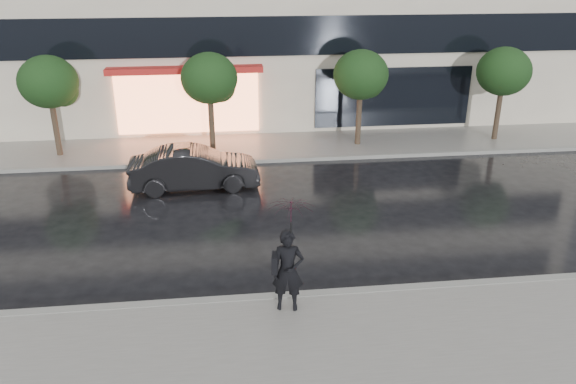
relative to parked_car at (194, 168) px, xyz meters
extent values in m
plane|color=black|center=(3.58, -6.16, -0.72)|extent=(120.00, 120.00, 0.00)
cube|color=slate|center=(3.58, -9.41, -0.66)|extent=(60.00, 4.50, 0.12)
cube|color=slate|center=(3.58, 4.09, -0.66)|extent=(60.00, 3.50, 0.12)
cube|color=gray|center=(3.58, -7.16, -0.65)|extent=(60.00, 0.25, 0.14)
cube|color=gray|center=(3.58, 2.34, -0.65)|extent=(60.00, 0.25, 0.14)
cube|color=black|center=(3.58, 5.78, 3.58)|extent=(28.00, 0.12, 1.60)
cube|color=#FF8C59|center=(-0.42, 5.76, 0.88)|extent=(6.00, 0.10, 2.60)
cube|color=#B11D1B|center=(-0.42, 5.43, 2.33)|extent=(6.40, 0.70, 0.25)
cube|color=black|center=(8.58, 5.78, 0.88)|extent=(7.00, 0.10, 2.60)
cylinder|color=#33261C|center=(-5.42, 3.84, 0.38)|extent=(0.22, 0.22, 2.20)
ellipsoid|color=black|center=(-5.42, 3.84, 2.28)|extent=(2.20, 2.20, 1.98)
sphere|color=black|center=(-5.02, 4.04, 1.88)|extent=(1.20, 1.20, 1.20)
cylinder|color=#33261C|center=(0.58, 3.84, 0.38)|extent=(0.22, 0.22, 2.20)
ellipsoid|color=black|center=(0.58, 3.84, 2.28)|extent=(2.20, 2.20, 1.98)
sphere|color=black|center=(0.98, 4.04, 1.88)|extent=(1.20, 1.20, 1.20)
cylinder|color=#33261C|center=(6.58, 3.84, 0.38)|extent=(0.22, 0.22, 2.20)
ellipsoid|color=black|center=(6.58, 3.84, 2.28)|extent=(2.20, 2.20, 1.98)
sphere|color=black|center=(6.98, 4.04, 1.88)|extent=(1.20, 1.20, 1.20)
cylinder|color=#33261C|center=(12.58, 3.84, 0.38)|extent=(0.22, 0.22, 2.20)
ellipsoid|color=black|center=(12.58, 3.84, 2.28)|extent=(2.20, 2.20, 1.98)
sphere|color=black|center=(12.98, 4.04, 1.88)|extent=(1.20, 1.20, 1.20)
imported|color=black|center=(0.00, 0.00, 0.00)|extent=(4.41, 1.71, 1.43)
imported|color=black|center=(2.29, -7.66, 0.35)|extent=(0.75, 0.55, 1.89)
imported|color=black|center=(2.35, -7.67, 1.55)|extent=(1.12, 1.14, 0.90)
cylinder|color=black|center=(2.35, -7.67, 1.04)|extent=(0.02, 0.02, 0.94)
cube|color=black|center=(2.01, -7.68, 0.57)|extent=(0.18, 0.37, 0.40)
camera|label=1|loc=(1.06, -18.09, 6.57)|focal=35.00mm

